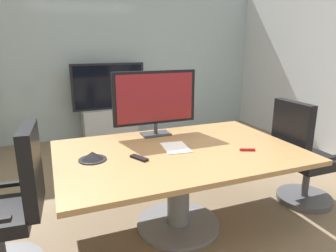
{
  "coord_description": "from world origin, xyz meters",
  "views": [
    {
      "loc": [
        -1.03,
        -2.03,
        1.63
      ],
      "look_at": [
        -0.03,
        0.48,
        0.89
      ],
      "focal_mm": 32.49,
      "sensor_mm": 36.0,
      "label": 1
    }
  ],
  "objects_px": {
    "tv_monitor": "(155,99)",
    "wall_display_unit": "(110,115)",
    "office_chair_left": "(10,215)",
    "remote_control": "(139,158)",
    "conference_table": "(179,167)",
    "office_chair_right": "(301,162)",
    "conference_phone": "(92,156)"
  },
  "relations": [
    {
      "from": "tv_monitor",
      "to": "wall_display_unit",
      "type": "height_order",
      "value": "tv_monitor"
    },
    {
      "from": "office_chair_left",
      "to": "remote_control",
      "type": "height_order",
      "value": "office_chair_left"
    },
    {
      "from": "conference_table",
      "to": "office_chair_right",
      "type": "height_order",
      "value": "office_chair_right"
    },
    {
      "from": "conference_table",
      "to": "wall_display_unit",
      "type": "relative_size",
      "value": 1.56
    },
    {
      "from": "office_chair_left",
      "to": "tv_monitor",
      "type": "distance_m",
      "value": 1.56
    },
    {
      "from": "office_chair_left",
      "to": "conference_phone",
      "type": "height_order",
      "value": "office_chair_left"
    },
    {
      "from": "tv_monitor",
      "to": "remote_control",
      "type": "bearing_deg",
      "value": -120.63
    },
    {
      "from": "tv_monitor",
      "to": "wall_display_unit",
      "type": "xyz_separation_m",
      "value": [
        -0.02,
        2.28,
        -0.65
      ]
    },
    {
      "from": "conference_phone",
      "to": "office_chair_right",
      "type": "bearing_deg",
      "value": -3.52
    },
    {
      "from": "office_chair_right",
      "to": "remote_control",
      "type": "distance_m",
      "value": 1.73
    },
    {
      "from": "office_chair_right",
      "to": "wall_display_unit",
      "type": "relative_size",
      "value": 0.83
    },
    {
      "from": "tv_monitor",
      "to": "remote_control",
      "type": "relative_size",
      "value": 4.94
    },
    {
      "from": "office_chair_right",
      "to": "conference_phone",
      "type": "height_order",
      "value": "office_chair_right"
    },
    {
      "from": "office_chair_left",
      "to": "remote_control",
      "type": "bearing_deg",
      "value": 95.45
    },
    {
      "from": "office_chair_left",
      "to": "office_chair_right",
      "type": "relative_size",
      "value": 1.0
    },
    {
      "from": "office_chair_left",
      "to": "remote_control",
      "type": "relative_size",
      "value": 6.41
    },
    {
      "from": "office_chair_right",
      "to": "conference_phone",
      "type": "xyz_separation_m",
      "value": [
        -2.05,
        0.13,
        0.31
      ]
    },
    {
      "from": "wall_display_unit",
      "to": "office_chair_left",
      "type": "bearing_deg",
      "value": -113.96
    },
    {
      "from": "office_chair_right",
      "to": "tv_monitor",
      "type": "relative_size",
      "value": 1.3
    },
    {
      "from": "tv_monitor",
      "to": "conference_phone",
      "type": "distance_m",
      "value": 0.9
    },
    {
      "from": "office_chair_right",
      "to": "conference_table",
      "type": "bearing_deg",
      "value": 86.65
    },
    {
      "from": "office_chair_left",
      "to": "conference_phone",
      "type": "bearing_deg",
      "value": 106.83
    },
    {
      "from": "conference_phone",
      "to": "conference_table",
      "type": "bearing_deg",
      "value": -3.06
    },
    {
      "from": "conference_table",
      "to": "remote_control",
      "type": "bearing_deg",
      "value": -168.41
    },
    {
      "from": "wall_display_unit",
      "to": "remote_control",
      "type": "distance_m",
      "value": 2.89
    },
    {
      "from": "conference_phone",
      "to": "wall_display_unit",
      "type": "bearing_deg",
      "value": 76.22
    },
    {
      "from": "office_chair_right",
      "to": "wall_display_unit",
      "type": "height_order",
      "value": "wall_display_unit"
    },
    {
      "from": "tv_monitor",
      "to": "conference_phone",
      "type": "bearing_deg",
      "value": -146.02
    },
    {
      "from": "office_chair_right",
      "to": "tv_monitor",
      "type": "height_order",
      "value": "tv_monitor"
    },
    {
      "from": "conference_table",
      "to": "office_chair_right",
      "type": "xyz_separation_m",
      "value": [
        1.33,
        -0.09,
        -0.12
      ]
    },
    {
      "from": "conference_phone",
      "to": "office_chair_left",
      "type": "bearing_deg",
      "value": -167.62
    },
    {
      "from": "conference_table",
      "to": "office_chair_right",
      "type": "bearing_deg",
      "value": -3.78
    }
  ]
}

